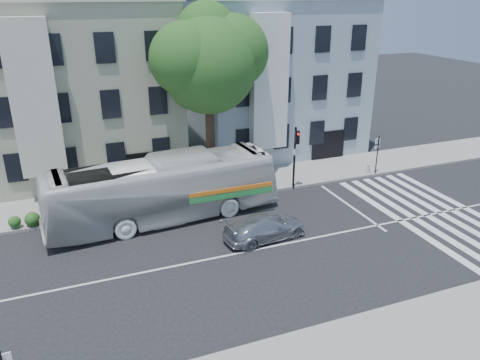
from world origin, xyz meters
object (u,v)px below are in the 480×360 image
bus (163,189)px  traffic_signal (296,150)px  sedan (265,227)px  fire_hydrant (368,168)px

bus → traffic_signal: size_ratio=3.12×
bus → sedan: bus is taller
sedan → traffic_signal: size_ratio=1.07×
sedan → fire_hydrant: sedan is taller
bus → fire_hydrant: bus is taller
bus → sedan: 5.89m
sedan → traffic_signal: traffic_signal is taller
fire_hydrant → traffic_signal: bearing=-176.5°
bus → fire_hydrant: 14.36m
traffic_signal → fire_hydrant: size_ratio=5.80×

